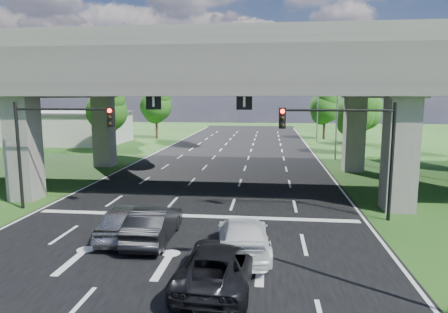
% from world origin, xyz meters
% --- Properties ---
extents(ground, '(160.00, 160.00, 0.00)m').
position_xyz_m(ground, '(0.00, 0.00, 0.00)').
color(ground, '#1A4215').
rests_on(ground, ground).
extents(road, '(18.00, 120.00, 0.03)m').
position_xyz_m(road, '(0.00, 10.00, 0.01)').
color(road, black).
rests_on(road, ground).
extents(overpass, '(80.00, 15.00, 10.00)m').
position_xyz_m(overpass, '(0.00, 12.00, 7.92)').
color(overpass, '#3C3936').
rests_on(overpass, ground).
extents(warehouse, '(20.00, 10.00, 4.00)m').
position_xyz_m(warehouse, '(-26.00, 35.00, 2.00)').
color(warehouse, '#9E9E99').
rests_on(warehouse, ground).
extents(signal_right, '(5.76, 0.54, 6.00)m').
position_xyz_m(signal_right, '(7.82, 3.94, 4.19)').
color(signal_right, black).
rests_on(signal_right, ground).
extents(signal_left, '(5.76, 0.54, 6.00)m').
position_xyz_m(signal_left, '(-7.82, 3.94, 4.19)').
color(signal_left, black).
rests_on(signal_left, ground).
extents(streetlight_far, '(3.38, 0.25, 10.00)m').
position_xyz_m(streetlight_far, '(10.10, 24.00, 5.85)').
color(streetlight_far, gray).
rests_on(streetlight_far, ground).
extents(streetlight_beyond, '(3.38, 0.25, 10.00)m').
position_xyz_m(streetlight_beyond, '(10.10, 40.00, 5.85)').
color(streetlight_beyond, gray).
rests_on(streetlight_beyond, ground).
extents(tree_left_near, '(4.50, 4.50, 7.80)m').
position_xyz_m(tree_left_near, '(-13.95, 26.00, 4.82)').
color(tree_left_near, black).
rests_on(tree_left_near, ground).
extents(tree_left_mid, '(3.91, 3.90, 6.76)m').
position_xyz_m(tree_left_mid, '(-16.95, 34.00, 4.17)').
color(tree_left_mid, black).
rests_on(tree_left_mid, ground).
extents(tree_left_far, '(4.80, 4.80, 8.32)m').
position_xyz_m(tree_left_far, '(-12.95, 42.00, 5.14)').
color(tree_left_far, black).
rests_on(tree_left_far, ground).
extents(tree_right_near, '(4.20, 4.20, 7.28)m').
position_xyz_m(tree_right_near, '(13.05, 28.00, 4.50)').
color(tree_right_near, black).
rests_on(tree_right_near, ground).
extents(tree_right_mid, '(3.91, 3.90, 6.76)m').
position_xyz_m(tree_right_mid, '(16.05, 36.00, 4.17)').
color(tree_right_mid, black).
rests_on(tree_right_mid, ground).
extents(tree_right_far, '(4.50, 4.50, 7.80)m').
position_xyz_m(tree_right_far, '(12.05, 44.00, 4.82)').
color(tree_right_far, black).
rests_on(tree_right_far, ground).
extents(car_silver, '(2.20, 4.64, 1.53)m').
position_xyz_m(car_silver, '(-2.52, 0.02, 0.80)').
color(car_silver, '#919398').
rests_on(car_silver, road).
extents(car_dark, '(1.71, 4.67, 1.53)m').
position_xyz_m(car_dark, '(-1.09, -0.27, 0.79)').
color(car_dark, black).
rests_on(car_dark, road).
extents(car_white, '(2.50, 5.17, 1.45)m').
position_xyz_m(car_white, '(2.89, -1.32, 0.76)').
color(car_white, silver).
rests_on(car_white, road).
extents(car_trailing, '(2.62, 5.17, 1.40)m').
position_xyz_m(car_trailing, '(2.25, -4.05, 0.73)').
color(car_trailing, black).
rests_on(car_trailing, road).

